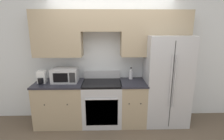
{
  "coord_description": "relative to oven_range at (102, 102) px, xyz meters",
  "views": [
    {
      "loc": [
        -0.1,
        -3.02,
        1.98
      ],
      "look_at": [
        0.0,
        0.31,
        1.14
      ],
      "focal_mm": 28.0,
      "sensor_mm": 36.0,
      "label": 1
    }
  ],
  "objects": [
    {
      "name": "refrigerator",
      "position": [
        1.3,
        0.06,
        0.45
      ],
      "size": [
        0.86,
        0.77,
        1.81
      ],
      "color": "#B7B7BC",
      "rests_on": "ground_plane"
    },
    {
      "name": "oven_range",
      "position": [
        0.0,
        0.0,
        0.0
      ],
      "size": [
        0.77,
        0.65,
        1.05
      ],
      "color": "#B7B7BC",
      "rests_on": "ground_plane"
    },
    {
      "name": "paper_towel_holder",
      "position": [
        -1.18,
        -0.0,
        0.55
      ],
      "size": [
        0.16,
        0.21,
        0.24
      ],
      "color": "white",
      "rests_on": "lower_cabinets_left"
    },
    {
      "name": "bottle",
      "position": [
        0.61,
        0.21,
        0.54
      ],
      "size": [
        0.09,
        0.09,
        0.25
      ],
      "color": "silver",
      "rests_on": "lower_cabinets_right"
    },
    {
      "name": "lower_cabinets_right",
      "position": [
        0.63,
        -0.0,
        -0.0
      ],
      "size": [
        0.52,
        0.64,
        0.89
      ],
      "color": "tan",
      "rests_on": "ground_plane"
    },
    {
      "name": "microwave",
      "position": [
        -0.74,
        0.05,
        0.58
      ],
      "size": [
        0.5,
        0.36,
        0.27
      ],
      "color": "#B7B7BC",
      "rests_on": "lower_cabinets_left"
    },
    {
      "name": "wall_back",
      "position": [
        0.22,
        0.28,
        1.07
      ],
      "size": [
        8.0,
        0.39,
        2.6
      ],
      "color": "silver",
      "rests_on": "ground_plane"
    },
    {
      "name": "ground_plane",
      "position": [
        0.2,
        -0.31,
        -0.45
      ],
      "size": [
        12.0,
        12.0,
        0.0
      ],
      "primitive_type": "plane",
      "color": "brown"
    },
    {
      "name": "lower_cabinets_left",
      "position": [
        -0.86,
        -0.0,
        -0.0
      ],
      "size": [
        0.97,
        0.64,
        0.89
      ],
      "color": "tan",
      "rests_on": "ground_plane"
    }
  ]
}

